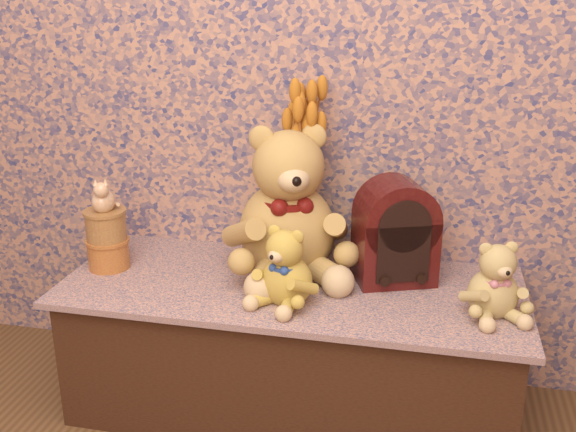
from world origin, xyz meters
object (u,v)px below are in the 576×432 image
at_px(teddy_medium, 287,262).
at_px(ceramic_vase, 303,237).
at_px(biscuit_tin_lower, 109,254).
at_px(cat_figurine, 103,194).
at_px(teddy_large, 287,194).
at_px(cathedral_radio, 395,231).
at_px(teddy_small, 495,275).

height_order(teddy_medium, ceramic_vase, teddy_medium).
bearing_deg(biscuit_tin_lower, cat_figurine, 0.00).
bearing_deg(cat_figurine, teddy_large, -9.17).
xyz_separation_m(teddy_large, cathedral_radio, (0.34, -0.01, -0.09)).
relative_size(teddy_medium, cat_figurine, 2.16).
height_order(teddy_large, teddy_small, teddy_large).
bearing_deg(cat_figurine, cathedral_radio, -13.92).
relative_size(teddy_small, biscuit_tin_lower, 1.77).
xyz_separation_m(teddy_small, biscuit_tin_lower, (-1.20, 0.06, -0.07)).
distance_m(teddy_small, biscuit_tin_lower, 1.20).
xyz_separation_m(cathedral_radio, cat_figurine, (-0.91, -0.11, 0.09)).
relative_size(teddy_large, biscuit_tin_lower, 3.88).
distance_m(cathedral_radio, cat_figurine, 0.92).
relative_size(ceramic_vase, biscuit_tin_lower, 1.42).
height_order(teddy_medium, cat_figurine, cat_figurine).
relative_size(teddy_small, cat_figurine, 2.03).
xyz_separation_m(teddy_small, cat_figurine, (-1.20, 0.06, 0.14)).
bearing_deg(teddy_medium, teddy_large, 123.46).
height_order(cathedral_radio, cat_figurine, cathedral_radio).
distance_m(teddy_medium, ceramic_vase, 0.28).
height_order(cathedral_radio, ceramic_vase, cathedral_radio).
distance_m(ceramic_vase, biscuit_tin_lower, 0.64).
bearing_deg(teddy_small, teddy_medium, 164.38).
height_order(teddy_medium, biscuit_tin_lower, teddy_medium).
bearing_deg(cat_figurine, teddy_small, -23.64).
xyz_separation_m(ceramic_vase, biscuit_tin_lower, (-0.61, -0.17, -0.05)).
xyz_separation_m(teddy_large, cat_figurine, (-0.57, -0.12, -0.00)).
xyz_separation_m(teddy_large, teddy_medium, (0.05, -0.23, -0.13)).
distance_m(cathedral_radio, biscuit_tin_lower, 0.93).
relative_size(teddy_large, teddy_small, 2.19).
height_order(cathedral_radio, biscuit_tin_lower, cathedral_radio).
bearing_deg(teddy_medium, ceramic_vase, 112.94).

